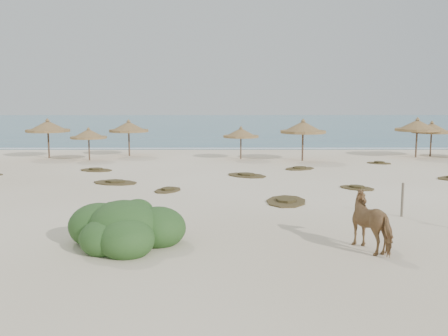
{
  "coord_description": "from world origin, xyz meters",
  "views": [
    {
      "loc": [
        -1.29,
        -20.76,
        4.62
      ],
      "look_at": [
        -1.22,
        5.0,
        1.06
      ],
      "focal_mm": 40.0,
      "sensor_mm": 36.0,
      "label": 1
    }
  ],
  "objects_px": {
    "palapa_1": "(89,134)",
    "horse": "(374,222)",
    "palapa_0": "(48,127)",
    "bush": "(125,229)"
  },
  "relations": [
    {
      "from": "palapa_1",
      "to": "horse",
      "type": "relative_size",
      "value": 1.35
    },
    {
      "from": "palapa_0",
      "to": "horse",
      "type": "relative_size",
      "value": 1.87
    },
    {
      "from": "palapa_1",
      "to": "horse",
      "type": "bearing_deg",
      "value": -57.0
    },
    {
      "from": "horse",
      "to": "bush",
      "type": "bearing_deg",
      "value": -26.38
    },
    {
      "from": "palapa_1",
      "to": "bush",
      "type": "relative_size",
      "value": 0.74
    },
    {
      "from": "palapa_0",
      "to": "palapa_1",
      "type": "xyz_separation_m",
      "value": [
        3.59,
        -1.51,
        -0.48
      ]
    },
    {
      "from": "palapa_0",
      "to": "palapa_1",
      "type": "height_order",
      "value": "palapa_0"
    },
    {
      "from": "horse",
      "to": "bush",
      "type": "distance_m",
      "value": 7.77
    },
    {
      "from": "palapa_0",
      "to": "palapa_1",
      "type": "relative_size",
      "value": 1.38
    },
    {
      "from": "horse",
      "to": "bush",
      "type": "xyz_separation_m",
      "value": [
        -7.75,
        0.41,
        -0.32
      ]
    }
  ]
}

